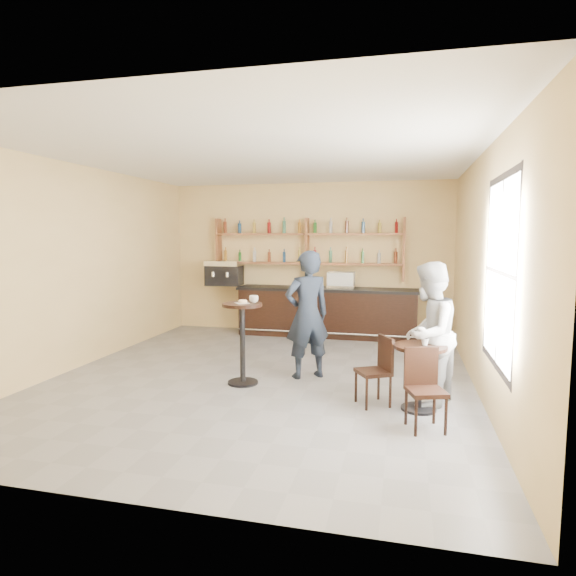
% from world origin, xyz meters
% --- Properties ---
extents(floor, '(7.00, 7.00, 0.00)m').
position_xyz_m(floor, '(0.00, 0.00, 0.00)').
color(floor, slate).
rests_on(floor, ground).
extents(ceiling, '(7.00, 7.00, 0.00)m').
position_xyz_m(ceiling, '(0.00, 0.00, 3.20)').
color(ceiling, white).
rests_on(ceiling, wall_back).
extents(wall_back, '(7.00, 0.00, 7.00)m').
position_xyz_m(wall_back, '(0.00, 3.50, 1.60)').
color(wall_back, '#ECC986').
rests_on(wall_back, floor).
extents(wall_front, '(7.00, 0.00, 7.00)m').
position_xyz_m(wall_front, '(0.00, -3.50, 1.60)').
color(wall_front, '#ECC986').
rests_on(wall_front, floor).
extents(wall_left, '(0.00, 7.00, 7.00)m').
position_xyz_m(wall_left, '(-3.00, 0.00, 1.60)').
color(wall_left, '#ECC986').
rests_on(wall_left, floor).
extents(wall_right, '(0.00, 7.00, 7.00)m').
position_xyz_m(wall_right, '(3.00, 0.00, 1.60)').
color(wall_right, '#ECC986').
rests_on(wall_right, floor).
extents(window_pane, '(0.00, 2.00, 2.00)m').
position_xyz_m(window_pane, '(2.99, -1.20, 1.70)').
color(window_pane, white).
rests_on(window_pane, wall_right).
extents(window_frame, '(0.04, 1.70, 2.10)m').
position_xyz_m(window_frame, '(2.99, -1.20, 1.70)').
color(window_frame, black).
rests_on(window_frame, wall_right).
extents(shelf_unit, '(4.00, 0.26, 1.40)m').
position_xyz_m(shelf_unit, '(0.00, 3.37, 1.81)').
color(shelf_unit, brown).
rests_on(shelf_unit, wall_back).
extents(liquor_bottles, '(3.68, 0.10, 1.00)m').
position_xyz_m(liquor_bottles, '(0.00, 3.37, 1.98)').
color(liquor_bottles, '#8C5919').
rests_on(liquor_bottles, shelf_unit).
extents(bar_counter, '(3.73, 0.73, 1.01)m').
position_xyz_m(bar_counter, '(0.47, 3.15, 0.51)').
color(bar_counter, black).
rests_on(bar_counter, floor).
extents(espresso_machine, '(0.78, 0.53, 0.53)m').
position_xyz_m(espresso_machine, '(-1.79, 3.15, 1.28)').
color(espresso_machine, black).
rests_on(espresso_machine, bar_counter).
extents(pastry_case, '(0.60, 0.50, 0.33)m').
position_xyz_m(pastry_case, '(0.76, 3.15, 1.18)').
color(pastry_case, silver).
rests_on(pastry_case, bar_counter).
extents(pedestal_table, '(0.57, 0.57, 1.15)m').
position_xyz_m(pedestal_table, '(-0.18, -0.37, 0.58)').
color(pedestal_table, black).
rests_on(pedestal_table, floor).
extents(napkin, '(0.24, 0.24, 0.00)m').
position_xyz_m(napkin, '(-0.18, -0.37, 1.15)').
color(napkin, white).
rests_on(napkin, pedestal_table).
extents(donut, '(0.14, 0.14, 0.05)m').
position_xyz_m(donut, '(-0.17, -0.38, 1.18)').
color(donut, '#DC9050').
rests_on(donut, napkin).
extents(cup_pedestal, '(0.15, 0.15, 0.10)m').
position_xyz_m(cup_pedestal, '(-0.04, -0.27, 1.20)').
color(cup_pedestal, white).
rests_on(cup_pedestal, pedestal_table).
extents(man_main, '(0.82, 0.75, 1.88)m').
position_xyz_m(man_main, '(0.64, 0.15, 0.94)').
color(man_main, black).
rests_on(man_main, floor).
extents(cafe_table, '(0.79, 0.79, 0.79)m').
position_xyz_m(cafe_table, '(2.22, -0.86, 0.40)').
color(cafe_table, black).
rests_on(cafe_table, floor).
extents(cup_cafe, '(0.10, 0.10, 0.08)m').
position_xyz_m(cup_cafe, '(2.27, -0.86, 0.84)').
color(cup_cafe, white).
rests_on(cup_cafe, cafe_table).
extents(chair_west, '(0.50, 0.50, 0.85)m').
position_xyz_m(chair_west, '(1.67, -0.81, 0.43)').
color(chair_west, black).
rests_on(chair_west, floor).
extents(chair_south, '(0.48, 0.48, 0.87)m').
position_xyz_m(chair_south, '(2.27, -1.46, 0.44)').
color(chair_south, black).
rests_on(chair_south, floor).
extents(patron_second, '(0.95, 1.05, 1.78)m').
position_xyz_m(patron_second, '(2.32, -0.62, 0.89)').
color(patron_second, '#9E9FA3').
rests_on(patron_second, floor).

